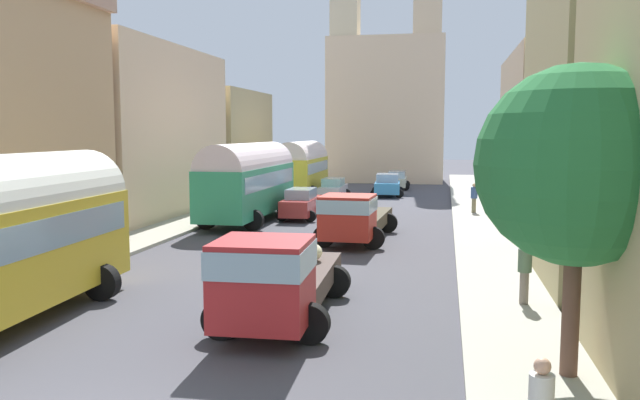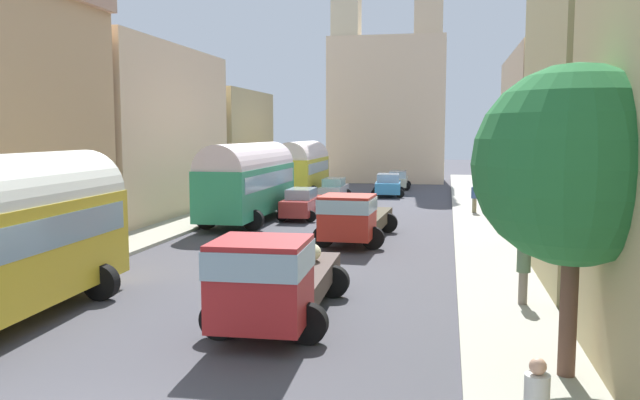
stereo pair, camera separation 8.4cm
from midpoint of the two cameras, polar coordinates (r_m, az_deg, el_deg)
ground_plane at (r=35.42m, az=2.08°, el=-1.48°), size 154.00×154.00×0.00m
sidewalk_left at (r=37.26m, az=-9.00°, el=-1.07°), size 2.50×70.00×0.14m
sidewalk_right at (r=35.00m, az=13.88°, el=-1.63°), size 2.50×70.00×0.14m
building_left_2 at (r=36.69m, az=-14.86°, el=5.86°), size 4.03×13.72×9.30m
building_left_3 at (r=49.01m, az=-8.91°, el=5.06°), size 5.58×10.40×7.72m
building_right_1 at (r=22.21m, az=24.26°, el=6.61°), size 4.07×9.19×10.13m
building_right_2 at (r=32.48m, az=21.43°, el=4.81°), size 5.57×10.82×8.35m
distant_church at (r=60.88m, az=6.07°, el=9.08°), size 10.70×6.12×22.54m
parked_bus_1 at (r=33.45m, az=-6.31°, el=1.92°), size 3.35×9.76×4.10m
parked_bus_2 at (r=46.72m, az=-1.52°, el=3.04°), size 3.40×8.30×4.00m
cargo_truck_0 at (r=15.47m, az=-3.84°, el=-6.76°), size 3.06×6.84×2.32m
cargo_truck_1 at (r=26.98m, az=3.23°, el=-1.37°), size 3.09×7.44×2.17m
car_0 at (r=46.95m, az=6.15°, el=1.34°), size 2.53×4.09×1.64m
car_1 at (r=52.98m, az=7.00°, el=1.78°), size 2.21×4.39×1.47m
car_2 at (r=34.54m, az=-1.60°, el=-0.31°), size 2.17×4.25×1.63m
car_3 at (r=44.65m, az=1.29°, el=1.03°), size 2.13×4.24×1.46m
pedestrian_1 at (r=17.67m, az=17.82°, el=-5.97°), size 0.38×0.38×1.84m
pedestrian_2 at (r=36.95m, az=13.68°, el=0.26°), size 0.48×0.48×1.80m
roadside_tree_0 at (r=12.40m, az=21.93°, el=2.83°), size 3.66×3.66×5.88m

